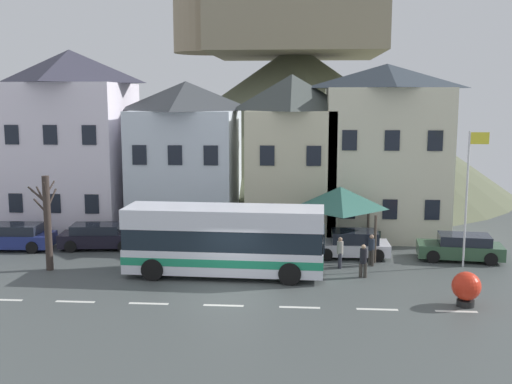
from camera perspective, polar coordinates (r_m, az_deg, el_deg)
name	(u,v)px	position (r m, az deg, el deg)	size (l,w,h in m)	color
ground_plane	(228,295)	(25.98, -2.63, -9.52)	(40.00, 60.00, 0.07)	#484E4D
townhouse_00	(73,141)	(39.52, -16.63, 4.59)	(6.69, 6.76, 10.97)	white
townhouse_01	(187,157)	(37.76, -6.44, 3.28)	(6.01, 6.96, 9.08)	silver
townhouse_02	(291,155)	(36.39, 3.30, 3.41)	(5.08, 5.57, 9.46)	beige
townhouse_03	(385,151)	(36.79, 11.85, 3.75)	(6.82, 5.78, 10.03)	beige
hilltop_castle	(294,107)	(54.45, 3.55, 7.85)	(37.03, 37.03, 21.54)	#595E46
transit_bus	(224,241)	(28.22, -2.94, -4.58)	(9.16, 2.86, 3.19)	white
bus_shelter	(340,198)	(32.04, 7.82, -0.57)	(3.60, 3.60, 3.57)	#473D33
parked_car_00	(461,247)	(32.69, 18.47, -4.90)	(4.29, 2.22, 1.31)	#325339
parked_car_01	(352,244)	(32.02, 8.90, -4.80)	(3.88, 1.97, 1.37)	white
parked_car_02	(100,236)	(34.40, -14.32, -4.02)	(4.40, 2.20, 1.34)	black
parked_car_03	(13,237)	(35.70, -21.65, -3.89)	(4.48, 2.11, 1.37)	navy
pedestrian_00	(340,251)	(29.80, 7.81, -5.46)	(0.31, 0.34, 1.52)	#2D2D38
pedestrian_01	(363,260)	(28.46, 9.92, -6.25)	(0.36, 0.32, 1.54)	#38332D
pedestrian_02	(371,249)	(30.48, 10.66, -5.21)	(0.31, 0.32, 1.54)	#38332D
pedestrian_03	(318,247)	(30.52, 5.75, -5.14)	(0.33, 0.33, 1.47)	#2D2D38
public_bench	(366,239)	(34.21, 10.16, -4.28)	(1.64, 0.48, 0.87)	#33473D
flagpole	(469,188)	(30.88, 19.14, 0.31)	(0.95, 0.10, 6.58)	silver
harbour_buoy	(466,287)	(25.67, 18.94, -8.37)	(1.13, 1.13, 1.38)	black
bare_tree_01	(47,221)	(30.54, -18.80, -2.56)	(1.16, 1.47, 4.51)	#382D28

